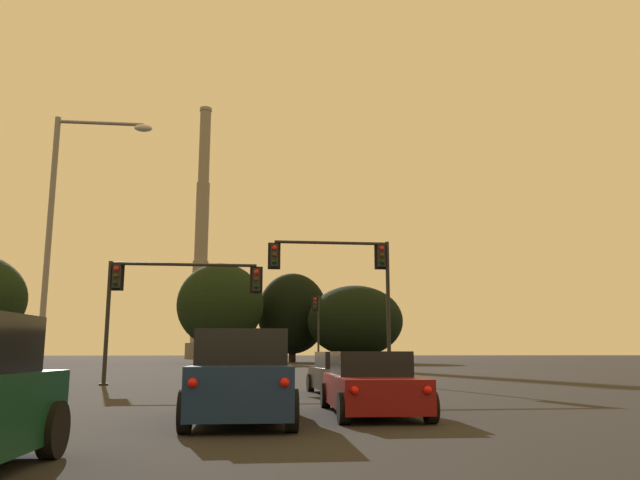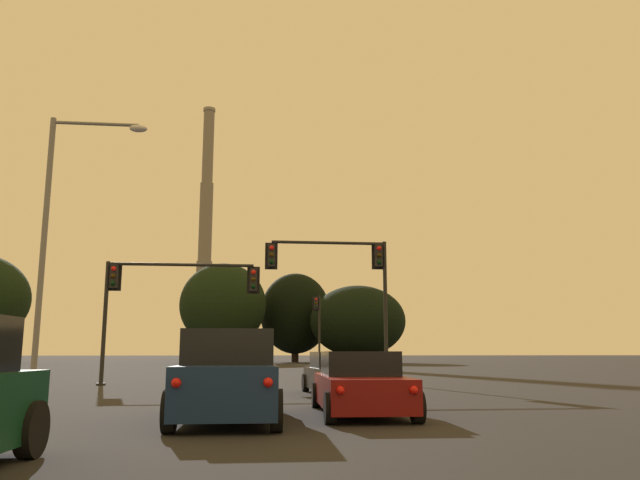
% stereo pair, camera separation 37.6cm
% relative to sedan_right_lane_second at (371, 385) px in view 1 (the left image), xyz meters
% --- Properties ---
extents(sedan_right_lane_second, '(2.11, 4.75, 1.43)m').
position_rel_sedan_right_lane_second_xyz_m(sedan_right_lane_second, '(0.00, 0.00, 0.00)').
color(sedan_right_lane_second, maroon).
rests_on(sedan_right_lane_second, ground_plane).
extents(suv_center_lane_second, '(2.16, 4.93, 1.86)m').
position_rel_sedan_right_lane_second_xyz_m(suv_center_lane_second, '(-2.96, -1.10, 0.23)').
color(suv_center_lane_second, navy).
rests_on(suv_center_lane_second, ground_plane).
extents(sedan_right_lane_front, '(2.19, 4.78, 1.43)m').
position_rel_sedan_right_lane_second_xyz_m(sedan_right_lane_front, '(0.43, 6.78, 0.00)').
color(sedan_right_lane_front, '#232328').
rests_on(sedan_right_lane_front, ground_plane).
extents(traffic_light_overhead_right, '(5.78, 0.50, 6.54)m').
position_rel_sedan_right_lane_second_xyz_m(traffic_light_overhead_right, '(1.79, 13.81, 4.33)').
color(traffic_light_overhead_right, black).
rests_on(traffic_light_overhead_right, ground_plane).
extents(traffic_light_overhead_left, '(6.94, 0.50, 5.40)m').
position_rel_sedan_right_lane_second_xyz_m(traffic_light_overhead_left, '(-6.59, 13.77, 3.52)').
color(traffic_light_overhead_left, black).
rests_on(traffic_light_overhead_left, ground_plane).
extents(traffic_light_far_right, '(0.78, 0.50, 6.22)m').
position_rel_sedan_right_lane_second_xyz_m(traffic_light_far_right, '(3.04, 38.53, 3.40)').
color(traffic_light_far_right, black).
rests_on(traffic_light_far_right, ground_plane).
extents(street_lamp, '(3.39, 0.36, 9.65)m').
position_rel_sedan_right_lane_second_xyz_m(street_lamp, '(-9.23, 7.46, 5.19)').
color(street_lamp, slate).
rests_on(street_lamp, ground_plane).
extents(smokestack, '(5.38, 5.38, 56.08)m').
position_rel_sedan_right_lane_second_xyz_m(smokestack, '(-13.16, 121.59, 21.29)').
color(smokestack, slate).
rests_on(smokestack, ground_plane).
extents(treeline_far_right, '(13.09, 11.78, 10.49)m').
position_rel_sedan_right_lane_second_xyz_m(treeline_far_right, '(11.87, 70.33, 4.97)').
color(treeline_far_right, black).
rests_on(treeline_far_right, ground_plane).
extents(treeline_right_mid, '(10.32, 9.29, 13.02)m').
position_rel_sedan_right_lane_second_xyz_m(treeline_right_mid, '(3.79, 77.85, 6.42)').
color(treeline_right_mid, black).
rests_on(treeline_right_mid, ground_plane).
extents(treeline_far_left, '(11.69, 10.52, 13.46)m').
position_rel_sedan_right_lane_second_xyz_m(treeline_far_left, '(-6.54, 71.45, 7.10)').
color(treeline_far_left, black).
rests_on(treeline_far_left, ground_plane).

